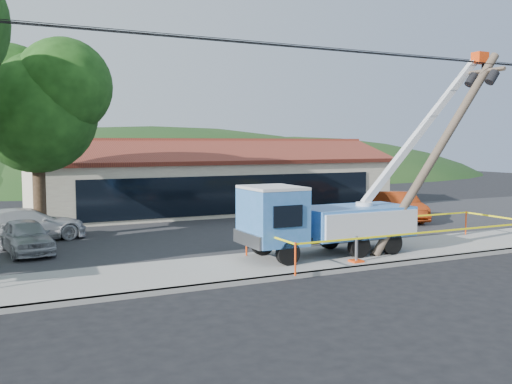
{
  "coord_description": "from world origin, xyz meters",
  "views": [
    {
      "loc": [
        -9.41,
        -13.79,
        4.43
      ],
      "look_at": [
        -0.22,
        5.0,
        2.6
      ],
      "focal_mm": 40.0,
      "sensor_mm": 36.0,
      "label": 1
    }
  ],
  "objects_px": {
    "leaning_pole": "(444,141)",
    "utility_truck": "(325,217)",
    "car_white": "(28,243)",
    "car_silver": "(27,256)",
    "car_red": "(399,222)"
  },
  "relations": [
    {
      "from": "leaning_pole",
      "to": "utility_truck",
      "type": "bearing_deg",
      "value": 168.76
    },
    {
      "from": "utility_truck",
      "to": "car_white",
      "type": "relative_size",
      "value": 2.23
    },
    {
      "from": "utility_truck",
      "to": "car_white",
      "type": "height_order",
      "value": "utility_truck"
    },
    {
      "from": "car_silver",
      "to": "car_white",
      "type": "bearing_deg",
      "value": 77.44
    },
    {
      "from": "car_red",
      "to": "utility_truck",
      "type": "bearing_deg",
      "value": -125.8
    },
    {
      "from": "leaning_pole",
      "to": "car_white",
      "type": "xyz_separation_m",
      "value": [
        -14.83,
        9.6,
        -4.49
      ]
    },
    {
      "from": "utility_truck",
      "to": "car_silver",
      "type": "bearing_deg",
      "value": 151.2
    },
    {
      "from": "car_red",
      "to": "car_white",
      "type": "bearing_deg",
      "value": -167.66
    },
    {
      "from": "utility_truck",
      "to": "car_white",
      "type": "xyz_separation_m",
      "value": [
        -9.89,
        8.62,
        -1.61
      ]
    },
    {
      "from": "car_red",
      "to": "car_white",
      "type": "relative_size",
      "value": 0.96
    },
    {
      "from": "car_red",
      "to": "leaning_pole",
      "type": "bearing_deg",
      "value": -100.66
    },
    {
      "from": "leaning_pole",
      "to": "car_silver",
      "type": "distance_m",
      "value": 17.07
    },
    {
      "from": "leaning_pole",
      "to": "car_red",
      "type": "xyz_separation_m",
      "value": [
        4.21,
        7.58,
        -4.49
      ]
    },
    {
      "from": "car_white",
      "to": "utility_truck",
      "type": "bearing_deg",
      "value": -137.85
    },
    {
      "from": "utility_truck",
      "to": "car_white",
      "type": "distance_m",
      "value": 13.22
    }
  ]
}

